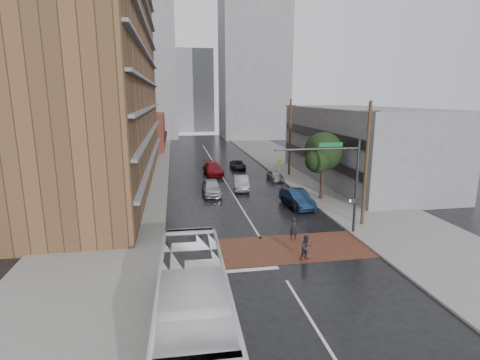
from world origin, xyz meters
TOP-DOWN VIEW (x-y plane):
  - ground at (0.00, 0.00)m, footprint 160.00×160.00m
  - crosswalk at (0.00, 0.50)m, footprint 14.00×5.00m
  - sidewalk_west at (-11.50, 25.00)m, footprint 9.00×90.00m
  - sidewalk_east at (11.50, 25.00)m, footprint 9.00×90.00m
  - apartment_block at (-14.00, 24.00)m, footprint 10.00×44.00m
  - storefront_west at (-12.00, 54.00)m, footprint 8.00×16.00m
  - building_east at (16.50, 20.00)m, footprint 11.00×26.00m
  - distant_tower_west at (-14.00, 78.00)m, footprint 18.00×16.00m
  - distant_tower_east at (14.00, 72.00)m, footprint 16.00×14.00m
  - distant_tower_center at (0.00, 95.00)m, footprint 12.00×10.00m
  - street_tree at (8.52, 12.03)m, footprint 4.20×4.10m
  - signal_mast at (5.85, 2.50)m, footprint 6.50×0.30m
  - utility_pole_near at (8.80, 4.00)m, footprint 1.60×0.26m
  - utility_pole_far at (8.80, 24.00)m, footprint 1.60×0.26m
  - transit_bus at (-5.50, -8.99)m, footprint 3.19×12.54m
  - pedestrian_a at (2.36, 2.00)m, footprint 0.68×0.50m
  - pedestrian_b at (2.05, -1.50)m, footprint 0.94×0.82m
  - car_travel_a at (-2.32, 15.96)m, footprint 2.02×4.86m
  - car_travel_b at (1.24, 17.69)m, footprint 2.17×4.82m
  - car_travel_c at (-1.04, 26.62)m, footprint 2.66×5.59m
  - suv_travel at (2.92, 30.00)m, footprint 2.13×4.39m
  - car_parked_near at (5.25, 10.00)m, footprint 2.30×5.16m
  - car_parked_mid at (5.20, 10.00)m, footprint 2.23×4.84m
  - car_parked_far at (6.30, 21.76)m, footprint 1.74×3.76m

SIDE VIEW (x-z plane):
  - ground at x=0.00m, z-range 0.00..0.00m
  - crosswalk at x=0.00m, z-range 0.00..0.02m
  - sidewalk_west at x=-11.50m, z-range 0.00..0.15m
  - sidewalk_east at x=11.50m, z-range 0.00..0.15m
  - suv_travel at x=2.92m, z-range 0.00..1.20m
  - car_parked_far at x=6.30m, z-range 0.00..1.25m
  - car_parked_mid at x=5.20m, z-range 0.00..1.37m
  - car_travel_b at x=1.24m, z-range 0.00..1.54m
  - car_travel_c at x=-1.04m, z-range 0.00..1.57m
  - car_parked_near at x=5.25m, z-range 0.00..1.65m
  - car_travel_a at x=-2.32m, z-range 0.00..1.65m
  - pedestrian_b at x=2.05m, z-range 0.00..1.65m
  - pedestrian_a at x=2.36m, z-range 0.00..1.70m
  - transit_bus at x=-5.50m, z-range 0.00..3.48m
  - storefront_west at x=-12.00m, z-range 0.00..7.00m
  - building_east at x=16.50m, z-range 0.00..9.00m
  - signal_mast at x=5.85m, z-range 1.13..8.33m
  - street_tree at x=8.52m, z-range 1.28..8.18m
  - utility_pole_near at x=8.80m, z-range 0.14..10.14m
  - utility_pole_far at x=8.80m, z-range 0.14..10.14m
  - distant_tower_center at x=0.00m, z-range 0.00..24.00m
  - apartment_block at x=-14.00m, z-range 0.00..28.00m
  - distant_tower_west at x=-14.00m, z-range 0.00..32.00m
  - distant_tower_east at x=14.00m, z-range 0.00..36.00m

